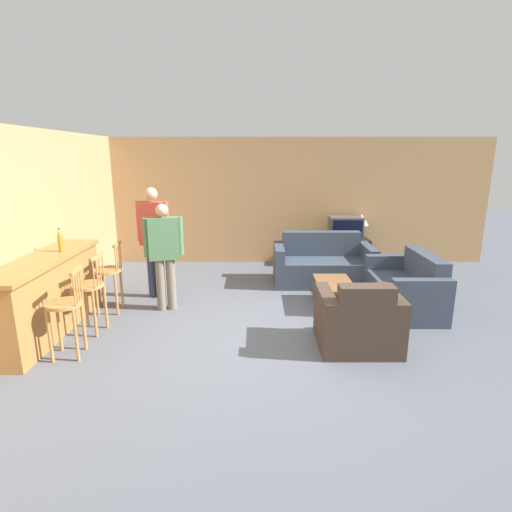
{
  "coord_description": "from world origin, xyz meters",
  "views": [
    {
      "loc": [
        -0.15,
        -4.69,
        2.24
      ],
      "look_at": [
        -0.16,
        0.8,
        0.85
      ],
      "focal_mm": 28.0,
      "sensor_mm": 36.0,
      "label": 1
    }
  ],
  "objects_px": {
    "tv": "(346,228)",
    "bar_chair_far": "(110,275)",
    "loveseat_right": "(407,289)",
    "person_by_window": "(155,236)",
    "bar_chair_mid": "(90,291)",
    "person_by_counter": "(165,251)",
    "couch_far": "(323,265)",
    "armchair_near": "(359,322)",
    "bar_chair_near": "(67,310)",
    "table_lamp": "(362,220)",
    "coffee_table": "(335,286)",
    "tv_unit": "(345,252)",
    "bottle": "(61,241)"
  },
  "relations": [
    {
      "from": "tv",
      "to": "bar_chair_far",
      "type": "bearing_deg",
      "value": -147.62
    },
    {
      "from": "loveseat_right",
      "to": "person_by_window",
      "type": "height_order",
      "value": "person_by_window"
    },
    {
      "from": "bar_chair_mid",
      "to": "tv",
      "type": "distance_m",
      "value": 5.1
    },
    {
      "from": "person_by_window",
      "to": "person_by_counter",
      "type": "xyz_separation_m",
      "value": [
        0.28,
        -0.54,
        -0.12
      ]
    },
    {
      "from": "couch_far",
      "to": "armchair_near",
      "type": "bearing_deg",
      "value": -89.66
    },
    {
      "from": "bar_chair_near",
      "to": "table_lamp",
      "type": "distance_m",
      "value": 5.76
    },
    {
      "from": "bar_chair_mid",
      "to": "table_lamp",
      "type": "xyz_separation_m",
      "value": [
        4.26,
        3.21,
        0.4
      ]
    },
    {
      "from": "armchair_near",
      "to": "person_by_counter",
      "type": "bearing_deg",
      "value": 154.29
    },
    {
      "from": "bar_chair_mid",
      "to": "person_by_counter",
      "type": "relative_size",
      "value": 0.66
    },
    {
      "from": "table_lamp",
      "to": "armchair_near",
      "type": "bearing_deg",
      "value": -104.25
    },
    {
      "from": "bar_chair_far",
      "to": "person_by_counter",
      "type": "bearing_deg",
      "value": 7.0
    },
    {
      "from": "bar_chair_mid",
      "to": "bar_chair_far",
      "type": "distance_m",
      "value": 0.7
    },
    {
      "from": "bar_chair_mid",
      "to": "coffee_table",
      "type": "distance_m",
      "value": 3.44
    },
    {
      "from": "couch_far",
      "to": "loveseat_right",
      "type": "relative_size",
      "value": 1.19
    },
    {
      "from": "loveseat_right",
      "to": "table_lamp",
      "type": "bearing_deg",
      "value": 92.27
    },
    {
      "from": "bar_chair_far",
      "to": "person_by_counter",
      "type": "distance_m",
      "value": 0.87
    },
    {
      "from": "couch_far",
      "to": "tv_unit",
      "type": "xyz_separation_m",
      "value": [
        0.63,
        1.12,
        -0.03
      ]
    },
    {
      "from": "armchair_near",
      "to": "table_lamp",
      "type": "relative_size",
      "value": 1.83
    },
    {
      "from": "tv_unit",
      "to": "bar_chair_far",
      "type": "bearing_deg",
      "value": -147.59
    },
    {
      "from": "bottle",
      "to": "tv_unit",
      "type": "bearing_deg",
      "value": 32.87
    },
    {
      "from": "bar_chair_far",
      "to": "loveseat_right",
      "type": "bearing_deg",
      "value": 1.26
    },
    {
      "from": "person_by_window",
      "to": "bar_chair_mid",
      "type": "bearing_deg",
      "value": -111.09
    },
    {
      "from": "person_by_window",
      "to": "bar_chair_near",
      "type": "bearing_deg",
      "value": -104.6
    },
    {
      "from": "bottle",
      "to": "person_by_counter",
      "type": "relative_size",
      "value": 0.2
    },
    {
      "from": "bar_chair_near",
      "to": "couch_far",
      "type": "distance_m",
      "value": 4.31
    },
    {
      "from": "bar_chair_far",
      "to": "armchair_near",
      "type": "relative_size",
      "value": 1.12
    },
    {
      "from": "tv",
      "to": "person_by_window",
      "type": "relative_size",
      "value": 0.37
    },
    {
      "from": "armchair_near",
      "to": "person_by_counter",
      "type": "distance_m",
      "value": 2.88
    },
    {
      "from": "armchair_near",
      "to": "coffee_table",
      "type": "relative_size",
      "value": 1.04
    },
    {
      "from": "coffee_table",
      "to": "tv_unit",
      "type": "distance_m",
      "value": 2.4
    },
    {
      "from": "couch_far",
      "to": "loveseat_right",
      "type": "height_order",
      "value": "couch_far"
    },
    {
      "from": "loveseat_right",
      "to": "coffee_table",
      "type": "relative_size",
      "value": 1.64
    },
    {
      "from": "loveseat_right",
      "to": "table_lamp",
      "type": "relative_size",
      "value": 2.88
    },
    {
      "from": "bar_chair_far",
      "to": "table_lamp",
      "type": "bearing_deg",
      "value": 30.49
    },
    {
      "from": "bottle",
      "to": "person_by_counter",
      "type": "xyz_separation_m",
      "value": [
        1.26,
        0.45,
        -0.25
      ]
    },
    {
      "from": "couch_far",
      "to": "tv",
      "type": "xyz_separation_m",
      "value": [
        0.63,
        1.12,
        0.48
      ]
    },
    {
      "from": "bar_chair_near",
      "to": "person_by_counter",
      "type": "distance_m",
      "value": 1.68
    },
    {
      "from": "bar_chair_mid",
      "to": "tv_unit",
      "type": "xyz_separation_m",
      "value": [
        3.96,
        3.21,
        -0.27
      ]
    },
    {
      "from": "person_by_window",
      "to": "person_by_counter",
      "type": "distance_m",
      "value": 0.62
    },
    {
      "from": "tv_unit",
      "to": "armchair_near",
      "type": "bearing_deg",
      "value": -99.6
    },
    {
      "from": "coffee_table",
      "to": "tv",
      "type": "xyz_separation_m",
      "value": [
        0.65,
        2.3,
        0.48
      ]
    },
    {
      "from": "bar_chair_far",
      "to": "tv_unit",
      "type": "height_order",
      "value": "bar_chair_far"
    },
    {
      "from": "couch_far",
      "to": "coffee_table",
      "type": "height_order",
      "value": "couch_far"
    },
    {
      "from": "tv_unit",
      "to": "person_by_counter",
      "type": "height_order",
      "value": "person_by_counter"
    },
    {
      "from": "bar_chair_far",
      "to": "couch_far",
      "type": "distance_m",
      "value": 3.61
    },
    {
      "from": "person_by_window",
      "to": "bar_chair_far",
      "type": "bearing_deg",
      "value": -129.0
    },
    {
      "from": "table_lamp",
      "to": "person_by_window",
      "type": "relative_size",
      "value": 0.29
    },
    {
      "from": "bar_chair_mid",
      "to": "coffee_table",
      "type": "relative_size",
      "value": 1.16
    },
    {
      "from": "bottle",
      "to": "person_by_window",
      "type": "bearing_deg",
      "value": 44.99
    },
    {
      "from": "couch_far",
      "to": "person_by_window",
      "type": "distance_m",
      "value": 2.99
    }
  ]
}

